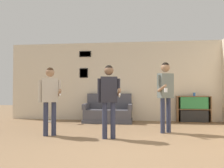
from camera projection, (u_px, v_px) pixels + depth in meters
ground_plane at (120, 154)px, 3.64m from camera, size 20.00×20.00×0.00m
wall_back at (129, 81)px, 7.52m from camera, size 8.49×0.08×2.70m
couch at (108, 113)px, 7.16m from camera, size 1.57×0.80×0.92m
bookshelf at (193, 109)px, 7.04m from camera, size 1.04×0.30×0.85m
floor_lamp at (48, 90)px, 7.16m from camera, size 0.28×0.28×1.68m
person_player_foreground_left at (50, 94)px, 5.07m from camera, size 0.58×0.39×1.59m
person_player_foreground_center at (109, 94)px, 4.77m from camera, size 0.53×0.43×1.61m
person_watcher_holding_cup at (166, 89)px, 5.40m from camera, size 0.44×0.57×1.75m
drinking_cup at (194, 94)px, 7.04m from camera, size 0.07×0.07×0.11m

